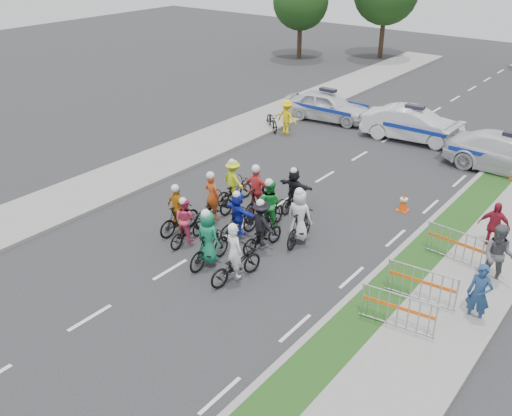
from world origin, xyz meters
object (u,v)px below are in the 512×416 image
Objects in this scene: rider_2 at (186,226)px; police_car_0 at (327,106)px; cone_0 at (404,202)px; rider_0 at (235,261)px; rider_4 at (262,230)px; rider_3 at (179,214)px; spectator_2 at (494,226)px; rider_6 at (213,205)px; rider_10 at (234,185)px; rider_11 at (294,192)px; spectator_0 at (479,294)px; rider_7 at (300,221)px; rider_9 at (257,197)px; parked_bike at (272,120)px; barrier_0 at (398,312)px; spectator_1 at (498,256)px; rider_1 at (209,243)px; rider_8 at (270,211)px; barrier_2 at (456,247)px; police_car_1 at (413,124)px; tree_0 at (301,2)px; rider_5 at (238,217)px; police_car_2 at (510,155)px; marshal_hiviz at (287,117)px; barrier_1 at (421,286)px.

rider_2 is 0.37× the size of police_car_0.
rider_2 reaches higher than cone_0.
rider_0 reaches higher than rider_4.
rider_3 is at bearing 22.30° from rider_4.
spectator_2 is at bearing -14.32° from cone_0.
rider_10 is (-0.45, 1.67, 0.05)m from rider_6.
spectator_0 is at bearing 160.33° from rider_11.
rider_7 is at bearing -145.36° from rider_2.
rider_9 is 1.11× the size of parked_bike.
rider_3 is 0.91× the size of barrier_0.
rider_7 is at bearing -161.04° from police_car_0.
spectator_1 is 1.06× the size of parked_bike.
rider_0 is 5.30m from rider_10.
rider_4 is (0.70, 1.74, -0.05)m from rider_1.
barrier_2 is (5.81, 1.75, -0.16)m from rider_8.
police_car_1 is 2.79× the size of spectator_0.
barrier_0 is 0.32× the size of tree_0.
rider_5 is 0.86× the size of rider_7.
rider_4 is 0.91× the size of rider_7.
tree_0 reaches higher than rider_2.
spectator_1 is at bearing -176.02° from rider_7.
spectator_1 reaches higher than parked_bike.
rider_0 is 0.43× the size of police_car_0.
rider_9 is (0.67, 2.93, 0.14)m from rider_2.
tree_0 is at bearing 56.97° from police_car_2.
rider_9 is 1.43m from rider_11.
rider_10 is 11.87m from police_car_2.
spectator_1 is 1.13× the size of marshal_hiviz.
rider_3 is 10.23m from spectator_2.
rider_11 is at bearing -176.63° from spectator_2.
rider_7 is at bearing -142.22° from rider_5.
marshal_hiviz is 9.47m from cone_0.
rider_1 is 1.15× the size of rider_2.
cone_0 is at bearing -143.92° from rider_11.
spectator_1 is 0.96× the size of barrier_1.
rider_8 is at bearing 156.01° from police_car_2.
rider_3 is 29.22m from tree_0.
rider_5 is 0.86× the size of barrier_2.
police_car_2 is at bearing 95.69° from barrier_2.
spectator_1 reaches higher than barrier_0.
rider_2 is 14.58m from police_car_0.
barrier_2 is (6.00, 0.01, -0.17)m from rider_11.
police_car_1 is at bearing -94.06° from rider_10.
parked_bike is (-4.34, 9.42, -0.16)m from rider_6.
rider_8 is 1.09m from rider_9.
police_car_1 is 2.63× the size of parked_bike.
rider_10 is 0.94× the size of spectator_1.
marshal_hiviz is at bearing 100.73° from police_car_2.
marshal_hiviz reaches higher than parked_bike.
rider_11 is 7.29m from barrier_0.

